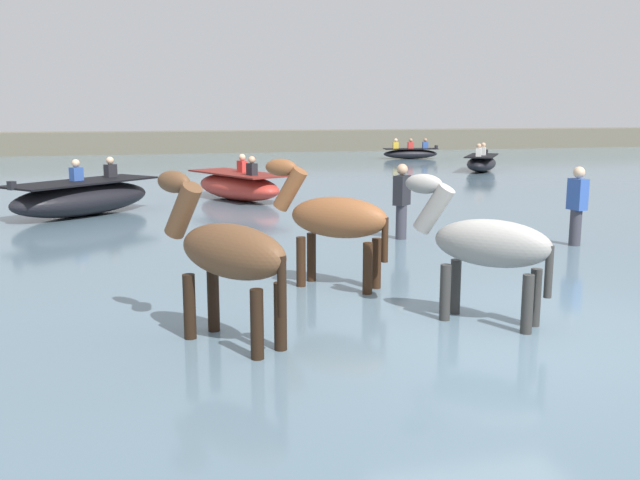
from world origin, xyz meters
TOP-DOWN VIEW (x-y plane):
  - ground_plane at (0.00, 0.00)m, footprint 120.00×120.00m
  - water_surface at (0.00, 10.00)m, footprint 90.00×90.00m
  - horse_lead_chestnut at (-1.34, 2.30)m, footprint 1.58×1.37m
  - horse_trailing_bay at (-2.99, 0.35)m, footprint 1.33×1.63m
  - horse_flank_grey at (-0.15, 0.35)m, footprint 1.41×1.45m
  - boat_mid_channel at (8.98, 18.08)m, footprint 2.45×2.95m
  - boat_far_offshore at (8.96, 25.32)m, footprint 2.72×1.13m
  - boat_near_port at (-1.28, 11.84)m, footprint 2.50×3.49m
  - boat_near_starboard at (-5.05, 9.96)m, footprint 3.52×3.36m
  - person_wading_close at (0.81, 5.38)m, footprint 0.37×0.36m
  - person_wading_mid at (3.54, 4.05)m, footprint 0.25×0.35m
  - far_shoreline at (0.00, 33.08)m, footprint 80.00×2.40m

SIDE VIEW (x-z plane):
  - ground_plane at x=0.00m, z-range 0.00..0.00m
  - water_surface at x=0.00m, z-range 0.00..0.25m
  - boat_far_offshore at x=8.96m, z-range 0.04..1.01m
  - boat_mid_channel at x=8.98m, z-range 0.02..1.12m
  - boat_near_port at x=-1.28m, z-range 0.02..1.21m
  - boat_near_starboard at x=-5.05m, z-range 0.02..1.27m
  - far_shoreline at x=0.00m, z-range 0.00..1.41m
  - person_wading_close at x=0.81m, z-range 0.05..1.68m
  - person_wading_mid at x=3.54m, z-range 0.05..1.68m
  - horse_flank_grey at x=-0.15m, z-range 0.17..2.05m
  - horse_lead_chestnut at x=-1.34m, z-range 0.18..2.12m
  - horse_trailing_bay at x=-2.99m, z-range 0.18..2.15m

